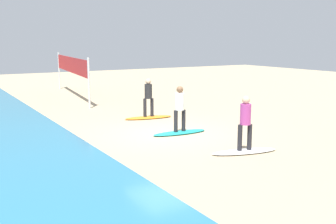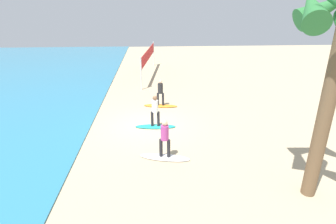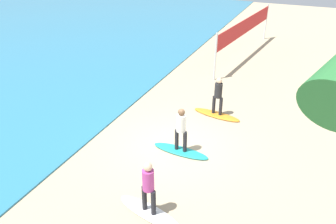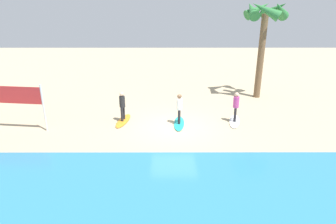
{
  "view_description": "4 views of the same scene",
  "coord_description": "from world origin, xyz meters",
  "px_view_note": "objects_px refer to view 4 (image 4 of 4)",
  "views": [
    {
      "loc": [
        -12.47,
        7.33,
        3.35
      ],
      "look_at": [
        -0.89,
        0.46,
        0.96
      ],
      "focal_mm": 43.73,
      "sensor_mm": 36.0,
      "label": 1
    },
    {
      "loc": [
        -13.23,
        -0.16,
        5.91
      ],
      "look_at": [
        -1.37,
        -0.97,
        1.26
      ],
      "focal_mm": 29.05,
      "sensor_mm": 36.0,
      "label": 2
    },
    {
      "loc": [
        -9.71,
        -4.01,
        6.96
      ],
      "look_at": [
        0.07,
        0.27,
        1.3
      ],
      "focal_mm": 36.49,
      "sensor_mm": 36.0,
      "label": 3
    },
    {
      "loc": [
        0.34,
        14.55,
        6.27
      ],
      "look_at": [
        0.32,
        -0.26,
        0.76
      ],
      "focal_mm": 31.32,
      "sensor_mm": 36.0,
      "label": 4
    }
  ],
  "objects_px": {
    "surfer_white": "(236,104)",
    "palm_tree": "(265,20)",
    "surfer_teal": "(179,106)",
    "surfboard_teal": "(179,123)",
    "surfboard_orange": "(123,121)",
    "surfer_orange": "(122,104)",
    "surfboard_white": "(235,121)"
  },
  "relations": [
    {
      "from": "palm_tree",
      "to": "surfer_teal",
      "type": "bearing_deg",
      "value": 41.26
    },
    {
      "from": "surfer_white",
      "to": "surfer_teal",
      "type": "xyz_separation_m",
      "value": [
        3.14,
        0.31,
        0.0
      ]
    },
    {
      "from": "surfboard_white",
      "to": "surfer_teal",
      "type": "relative_size",
      "value": 1.28
    },
    {
      "from": "surfboard_white",
      "to": "surfer_teal",
      "type": "height_order",
      "value": "surfer_teal"
    },
    {
      "from": "surfer_teal",
      "to": "palm_tree",
      "type": "height_order",
      "value": "palm_tree"
    },
    {
      "from": "palm_tree",
      "to": "surfer_white",
      "type": "bearing_deg",
      "value": 61.28
    },
    {
      "from": "surfer_white",
      "to": "palm_tree",
      "type": "relative_size",
      "value": 0.25
    },
    {
      "from": "surfboard_teal",
      "to": "surfer_orange",
      "type": "height_order",
      "value": "surfer_orange"
    },
    {
      "from": "surfboard_teal",
      "to": "surfer_teal",
      "type": "relative_size",
      "value": 1.28
    },
    {
      "from": "surfer_teal",
      "to": "surfer_orange",
      "type": "relative_size",
      "value": 1.0
    },
    {
      "from": "surfboard_white",
      "to": "surfboard_orange",
      "type": "relative_size",
      "value": 1.0
    },
    {
      "from": "surfboard_white",
      "to": "surfer_white",
      "type": "height_order",
      "value": "surfer_white"
    },
    {
      "from": "surfer_orange",
      "to": "surfboard_teal",
      "type": "bearing_deg",
      "value": 172.78
    },
    {
      "from": "surfer_white",
      "to": "palm_tree",
      "type": "height_order",
      "value": "palm_tree"
    },
    {
      "from": "surfboard_white",
      "to": "surfer_white",
      "type": "relative_size",
      "value": 1.28
    },
    {
      "from": "surfer_teal",
      "to": "surfboard_orange",
      "type": "height_order",
      "value": "surfer_teal"
    },
    {
      "from": "surfboard_teal",
      "to": "surfer_orange",
      "type": "xyz_separation_m",
      "value": [
        3.14,
        -0.4,
        0.99
      ]
    },
    {
      "from": "surfer_white",
      "to": "surfboard_white",
      "type": "bearing_deg",
      "value": 90.0
    },
    {
      "from": "surfboard_orange",
      "to": "palm_tree",
      "type": "xyz_separation_m",
      "value": [
        -8.85,
        -4.61,
        5.23
      ]
    },
    {
      "from": "surfboard_orange",
      "to": "surfer_orange",
      "type": "bearing_deg",
      "value": 125.94
    },
    {
      "from": "surfboard_white",
      "to": "surfboard_teal",
      "type": "xyz_separation_m",
      "value": [
        3.14,
        0.31,
        0.0
      ]
    },
    {
      "from": "surfer_teal",
      "to": "palm_tree",
      "type": "bearing_deg",
      "value": -138.74
    },
    {
      "from": "surfboard_white",
      "to": "surfer_orange",
      "type": "distance_m",
      "value": 6.36
    },
    {
      "from": "surfboard_teal",
      "to": "surfer_white",
      "type": "bearing_deg",
      "value": 99.24
    },
    {
      "from": "surfer_orange",
      "to": "surfer_white",
      "type": "bearing_deg",
      "value": 179.23
    },
    {
      "from": "surfer_teal",
      "to": "surfboard_teal",
      "type": "bearing_deg",
      "value": 0.0
    },
    {
      "from": "surfboard_orange",
      "to": "surfer_orange",
      "type": "relative_size",
      "value": 1.28
    },
    {
      "from": "surfboard_white",
      "to": "palm_tree",
      "type": "xyz_separation_m",
      "value": [
        -2.57,
        -4.69,
        5.23
      ]
    },
    {
      "from": "surfer_teal",
      "to": "surfer_orange",
      "type": "height_order",
      "value": "same"
    },
    {
      "from": "surfboard_white",
      "to": "surfboard_teal",
      "type": "height_order",
      "value": "same"
    },
    {
      "from": "surfer_white",
      "to": "palm_tree",
      "type": "bearing_deg",
      "value": -118.72
    },
    {
      "from": "surfer_teal",
      "to": "surfer_orange",
      "type": "distance_m",
      "value": 3.17
    }
  ]
}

